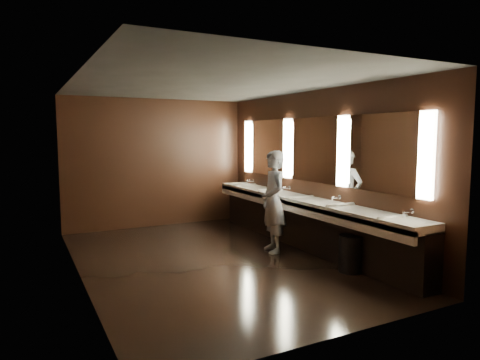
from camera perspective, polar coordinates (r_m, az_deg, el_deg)
floor at (r=7.04m, az=-3.71°, el=-10.61°), size 6.00×6.00×0.00m
ceiling at (r=6.79m, az=-3.87°, el=12.67°), size 4.00×6.00×0.02m
wall_back at (r=9.59m, az=-11.04°, el=2.24°), size 4.00×0.02×2.80m
wall_front at (r=4.22m, az=12.86°, el=-2.46°), size 4.00×0.02×2.80m
wall_left at (r=6.25m, az=-20.84°, el=0.00°), size 0.02×6.00×2.80m
wall_right at (r=7.79m, az=9.80°, el=1.42°), size 0.02×6.00×2.80m
sink_counter at (r=7.79m, az=8.47°, el=-5.27°), size 0.55×5.40×1.01m
mirror_band at (r=7.76m, az=9.73°, el=3.99°), size 0.06×5.03×1.15m
person at (r=7.36m, az=4.47°, el=-2.89°), size 0.54×0.71×1.75m
trash_bin at (r=6.59m, az=14.55°, el=-9.48°), size 0.42×0.42×0.54m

